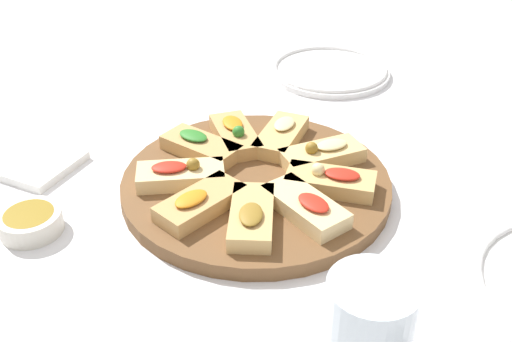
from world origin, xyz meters
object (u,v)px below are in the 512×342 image
serving_board (256,184)px  plate_left (330,70)px  napkin_stack (32,162)px  dipping_bowl (30,221)px  water_glass (368,326)px

serving_board → plate_left: serving_board is taller
napkin_stack → dipping_bowl: 0.15m
dipping_bowl → napkin_stack: bearing=145.6°
water_glass → napkin_stack: (-0.53, 0.01, -0.04)m
plate_left → water_glass: 0.66m
water_glass → napkin_stack: size_ratio=0.83×
serving_board → plate_left: 0.40m
serving_board → napkin_stack: (-0.28, -0.15, -0.00)m
plate_left → napkin_stack: (-0.15, -0.53, -0.00)m
serving_board → plate_left: (-0.13, 0.38, -0.00)m
plate_left → dipping_bowl: (-0.03, -0.61, 0.01)m
dipping_bowl → water_glass: bearing=10.3°
water_glass → dipping_bowl: (-0.41, -0.07, -0.04)m
napkin_stack → serving_board: bearing=27.8°
water_glass → napkin_stack: 0.54m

